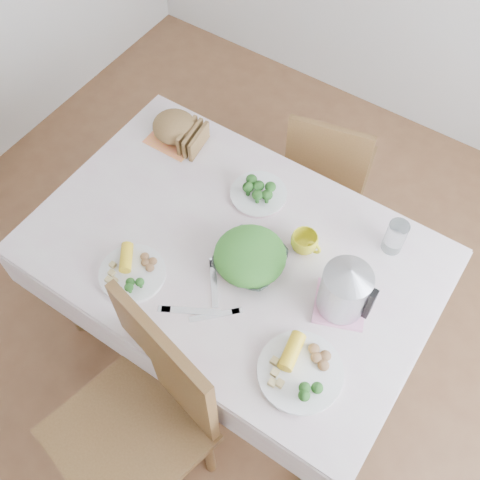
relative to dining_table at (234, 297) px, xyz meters
The scene contains 18 objects.
floor 0.38m from the dining_table, ahead, with size 3.60×3.60×0.00m, color brown.
dining_table is the anchor object (origin of this frame).
tablecloth 0.38m from the dining_table, ahead, with size 1.50×1.00×0.01m, color silver.
chair_near 0.72m from the dining_table, 87.08° to the right, with size 0.48×0.48×1.06m, color brown.
chair_far 0.85m from the dining_table, 89.72° to the left, with size 0.39×0.39×0.86m, color brown.
salad_bowl 0.43m from the dining_table, 12.22° to the right, with size 0.25×0.25×0.06m, color white.
dinner_plate_left 0.55m from the dining_table, 129.50° to the right, with size 0.24×0.24×0.02m, color white.
dinner_plate_right 0.66m from the dining_table, 31.14° to the right, with size 0.29×0.29×0.02m, color white.
broccoli_plate 0.48m from the dining_table, 102.00° to the left, with size 0.23×0.23×0.02m, color beige.
napkin 0.73m from the dining_table, 147.25° to the left, with size 0.21×0.21×0.00m, color #F88B4D.
bread_loaf 0.76m from the dining_table, 147.25° to the left, with size 0.19×0.18×0.12m, color brown.
yellow_mug 0.50m from the dining_table, 35.21° to the left, with size 0.10×0.10×0.08m, color yellow.
glass_tumbler 0.75m from the dining_table, 34.80° to the left, with size 0.08×0.08×0.14m, color white.
pink_tray 0.59m from the dining_table, ahead, with size 0.18×0.18×0.01m, color pink.
electric_kettle 0.67m from the dining_table, ahead, with size 0.17×0.17×0.24m, color #B2B5BA.
fork_left 0.42m from the dining_table, 80.89° to the right, with size 0.02×0.19×0.00m, color silver.
fork_right 0.48m from the dining_table, 68.99° to the right, with size 0.02×0.18×0.00m, color silver.
knife 0.49m from the dining_table, 85.76° to the right, with size 0.02×0.21×0.00m, color silver.
Camera 1 is at (0.64, -0.91, 2.55)m, focal length 42.00 mm.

